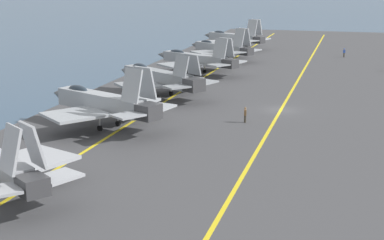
{
  "coord_description": "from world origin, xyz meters",
  "views": [
    {
      "loc": [
        -68.56,
        -8.1,
        16.4
      ],
      "look_at": [
        -17.1,
        6.24,
        2.9
      ],
      "focal_mm": 55.0,
      "sensor_mm": 36.0,
      "label": 1
    }
  ],
  "objects": [
    {
      "name": "parked_jet_eighth",
      "position": [
        55.62,
        17.15,
        2.69
      ],
      "size": [
        13.65,
        15.84,
        6.45
      ],
      "color": "#9EA3A8",
      "rests_on": "carrier_deck"
    },
    {
      "name": "crew_blue_vest",
      "position": [
        48.0,
        -6.06,
        1.34
      ],
      "size": [
        0.35,
        0.44,
        1.7
      ],
      "color": "#383328",
      "rests_on": "carrier_deck"
    },
    {
      "name": "crew_brown_vest",
      "position": [
        -7.1,
        3.0,
        1.35
      ],
      "size": [
        0.42,
        0.32,
        1.73
      ],
      "color": "#383328",
      "rests_on": "carrier_deck"
    },
    {
      "name": "parked_jet_fifth",
      "position": [
        3.7,
        16.6,
        2.9
      ],
      "size": [
        13.13,
        16.0,
        6.1
      ],
      "color": "gray",
      "rests_on": "carrier_deck"
    },
    {
      "name": "carrier_deck",
      "position": [
        0.0,
        0.0,
        0.2
      ],
      "size": [
        198.39,
        53.86,
        0.4
      ],
      "primitive_type": "cube",
      "color": "#424244",
      "rests_on": "ground"
    },
    {
      "name": "parked_jet_fourth",
      "position": [
        -13.11,
        17.08,
        3.09
      ],
      "size": [
        13.86,
        15.85,
        6.94
      ],
      "color": "#9EA3A8",
      "rests_on": "carrier_deck"
    },
    {
      "name": "deck_stripe_centerline",
      "position": [
        0.0,
        0.0,
        0.4
      ],
      "size": [
        178.55,
        0.36,
        0.01
      ],
      "primitive_type": "cube",
      "color": "yellow",
      "rests_on": "carrier_deck"
    },
    {
      "name": "parked_jet_seventh",
      "position": [
        38.34,
        16.0,
        2.59
      ],
      "size": [
        12.77,
        15.14,
        6.21
      ],
      "color": "#93999E",
      "rests_on": "carrier_deck"
    },
    {
      "name": "ground_plane",
      "position": [
        0.0,
        0.0,
        0.0
      ],
      "size": [
        2000.0,
        2000.0,
        0.0
      ],
      "primitive_type": "plane",
      "color": "#334C66"
    },
    {
      "name": "parked_jet_sixth",
      "position": [
        22.33,
        16.49,
        2.71
      ],
      "size": [
        13.77,
        16.59,
        6.13
      ],
      "color": "#93999E",
      "rests_on": "carrier_deck"
    },
    {
      "name": "deck_stripe_edge_line",
      "position": [
        0.0,
        14.81,
        0.4
      ],
      "size": [
        178.53,
        3.77,
        0.01
      ],
      "primitive_type": "cube",
      "rotation": [
        0.0,
        0.0,
        -0.02
      ],
      "color": "yellow",
      "rests_on": "carrier_deck"
    }
  ]
}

